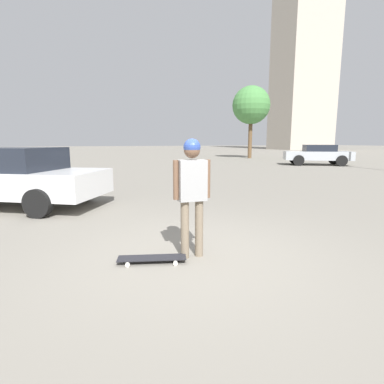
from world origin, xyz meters
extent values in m
plane|color=gray|center=(0.00, 0.00, 0.00)|extent=(220.00, 220.00, 0.00)
cylinder|color=#7A6B56|center=(0.00, 0.10, 0.40)|extent=(0.12, 0.12, 0.81)
cylinder|color=#7A6B56|center=(0.00, -0.10, 0.40)|extent=(0.12, 0.12, 0.81)
cube|color=#999999|center=(0.00, 0.00, 1.09)|extent=(0.20, 0.38, 0.56)
cylinder|color=brown|center=(0.00, 0.23, 1.10)|extent=(0.07, 0.07, 0.53)
cylinder|color=brown|center=(0.00, -0.23, 1.10)|extent=(0.07, 0.07, 0.53)
sphere|color=brown|center=(0.00, 0.00, 1.49)|extent=(0.22, 0.22, 0.22)
sphere|color=#2D4799|center=(0.00, 0.00, 1.53)|extent=(0.23, 0.23, 0.23)
cube|color=#232328|center=(-0.03, 0.58, 0.07)|extent=(0.43, 0.94, 0.01)
cylinder|color=silver|center=(-0.08, 0.91, 0.03)|extent=(0.04, 0.07, 0.06)
cylinder|color=silver|center=(0.16, 0.85, 0.03)|extent=(0.04, 0.07, 0.06)
cylinder|color=silver|center=(-0.23, 0.31, 0.03)|extent=(0.04, 0.07, 0.06)
cylinder|color=silver|center=(0.02, 0.25, 0.03)|extent=(0.04, 0.07, 0.06)
cube|color=silver|center=(4.60, 3.22, 0.61)|extent=(3.81, 4.92, 0.60)
cube|color=#1E232D|center=(4.54, 3.12, 1.19)|extent=(2.44, 2.61, 0.55)
cylinder|color=black|center=(3.11, 2.41, 0.31)|extent=(0.47, 0.65, 0.63)
cylinder|color=black|center=(4.73, 1.53, 0.31)|extent=(0.47, 0.65, 0.63)
cube|color=#ADB2B7|center=(13.14, -13.52, 0.65)|extent=(3.65, 4.68, 0.59)
cube|color=#1E232D|center=(13.09, -13.62, 1.17)|extent=(2.35, 2.49, 0.45)
cylinder|color=black|center=(13.00, -11.91, 0.36)|extent=(0.52, 0.72, 0.72)
cylinder|color=black|center=(14.57, -12.76, 0.36)|extent=(0.52, 0.72, 0.72)
cylinder|color=black|center=(11.71, -14.28, 0.36)|extent=(0.52, 0.72, 0.72)
cylinder|color=black|center=(13.28, -15.13, 0.36)|extent=(0.52, 0.72, 0.72)
cube|color=#B2A899|center=(49.19, -40.19, 21.99)|extent=(8.37, 10.59, 43.98)
cylinder|color=brown|center=(22.39, -13.46, 1.90)|extent=(0.37, 0.37, 3.80)
sphere|color=#478442|center=(22.39, -13.46, 5.05)|extent=(3.58, 3.58, 3.58)
camera|label=1|loc=(-3.81, 1.28, 1.60)|focal=28.00mm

